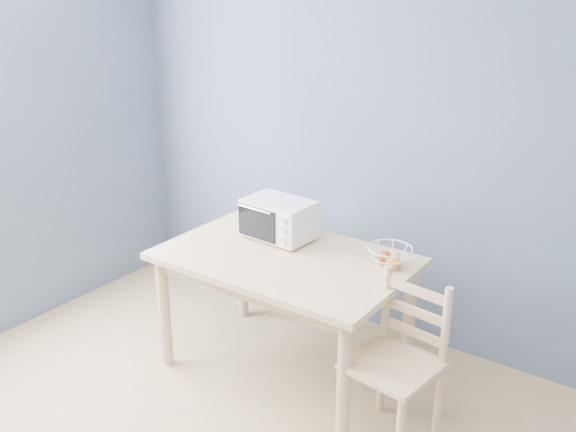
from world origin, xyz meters
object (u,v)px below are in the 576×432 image
Objects in this scene: toaster_oven at (277,218)px; fruit_basket at (390,257)px; dining_table at (285,272)px; dining_chair at (397,365)px.

fruit_basket is (0.74, 0.03, -0.07)m from toaster_oven.
dining_table is 4.53× the size of fruit_basket.
toaster_oven reaches higher than dining_table.
toaster_oven reaches higher than dining_chair.
toaster_oven is at bearing 167.80° from dining_chair.
toaster_oven is 1.38× the size of fruit_basket.
dining_table is at bearing 175.57° from dining_chair.
toaster_oven is (-0.19, 0.19, 0.23)m from dining_table.
dining_chair is at bearing -12.07° from dining_table.
toaster_oven is 0.75m from fruit_basket.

